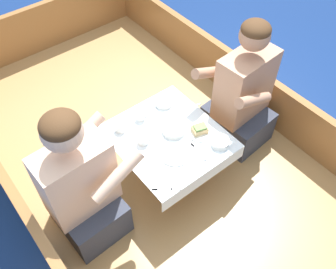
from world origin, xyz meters
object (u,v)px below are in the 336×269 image
at_px(sandwich, 200,129).
at_px(coffee_cup_center, 143,138).
at_px(person_port, 81,188).
at_px(person_starboard, 242,97).
at_px(coffee_cup_port, 120,127).
at_px(coffee_cup_starboard, 141,115).

relative_size(sandwich, coffee_cup_center, 1.09).
distance_m(sandwich, coffee_cup_center, 0.37).
xyz_separation_m(person_port, person_starboard, (1.25, -0.04, -0.01)).
bearing_deg(coffee_cup_port, person_port, -151.38).
bearing_deg(coffee_cup_center, coffee_cup_port, 107.34).
distance_m(person_starboard, coffee_cup_center, 0.78).
xyz_separation_m(sandwich, coffee_cup_port, (-0.38, 0.33, -0.00)).
height_order(person_port, coffee_cup_starboard, person_port).
distance_m(coffee_cup_port, coffee_cup_starboard, 0.16).
xyz_separation_m(coffee_cup_port, coffee_cup_starboard, (0.16, 0.00, 0.00)).
height_order(sandwich, coffee_cup_starboard, coffee_cup_starboard).
bearing_deg(coffee_cup_center, coffee_cup_starboard, 58.35).
bearing_deg(sandwich, coffee_cup_starboard, 123.67).
relative_size(coffee_cup_port, coffee_cup_starboard, 1.07).
bearing_deg(person_starboard, sandwich, 3.29).
distance_m(person_port, person_starboard, 1.25).
relative_size(person_starboard, coffee_cup_port, 10.07).
distance_m(person_port, coffee_cup_center, 0.48).
height_order(person_starboard, coffee_cup_port, person_starboard).
relative_size(sandwich, coffee_cup_starboard, 1.18).
xyz_separation_m(person_starboard, sandwich, (-0.45, -0.06, 0.03)).
bearing_deg(coffee_cup_port, coffee_cup_center, -72.66).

